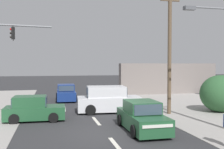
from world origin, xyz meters
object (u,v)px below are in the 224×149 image
(hatchback_receding_far, at_px, (34,109))
(utility_pole_midground_right, at_px, (170,46))
(suv_kerbside_parked, at_px, (108,100))
(sedan_oncoming_near, at_px, (142,117))
(sedan_oncoming_mid, at_px, (66,93))

(hatchback_receding_far, bearing_deg, utility_pole_midground_right, 0.66)
(suv_kerbside_parked, bearing_deg, sedan_oncoming_near, -84.02)
(suv_kerbside_parked, relative_size, hatchback_receding_far, 1.26)
(utility_pole_midground_right, xyz_separation_m, hatchback_receding_far, (-9.09, -0.10, -4.03))
(hatchback_receding_far, bearing_deg, sedan_oncoming_near, -34.03)
(sedan_oncoming_mid, bearing_deg, hatchback_receding_far, -105.67)
(sedan_oncoming_near, xyz_separation_m, hatchback_receding_far, (-5.66, 3.82, -0.00))
(utility_pole_midground_right, xyz_separation_m, sedan_oncoming_near, (-3.43, -3.93, -4.03))
(suv_kerbside_parked, bearing_deg, utility_pole_midground_right, -22.16)
(sedan_oncoming_near, relative_size, suv_kerbside_parked, 0.91)
(utility_pole_midground_right, height_order, sedan_oncoming_mid, utility_pole_midground_right)
(sedan_oncoming_near, bearing_deg, utility_pole_midground_right, 48.88)
(sedan_oncoming_near, xyz_separation_m, suv_kerbside_parked, (-0.58, 5.56, 0.18))
(sedan_oncoming_mid, bearing_deg, sedan_oncoming_near, -75.85)
(sedan_oncoming_near, relative_size, hatchback_receding_far, 1.16)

